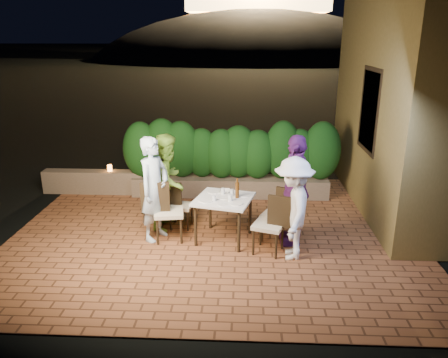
# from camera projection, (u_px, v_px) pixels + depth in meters

# --- Properties ---
(ground) EXTENTS (400.00, 400.00, 0.00)m
(ground) POSITION_uv_depth(u_px,v_px,m) (213.00, 243.00, 7.37)
(ground) COLOR black
(ground) RESTS_ON ground
(terrace_floor) EXTENTS (7.00, 6.00, 0.15)m
(terrace_floor) POSITION_uv_depth(u_px,v_px,m) (215.00, 233.00, 7.86)
(terrace_floor) COLOR brown
(terrace_floor) RESTS_ON ground
(building_wall) EXTENTS (1.60, 5.00, 5.00)m
(building_wall) POSITION_uv_depth(u_px,v_px,m) (408.00, 80.00, 8.31)
(building_wall) COLOR olive
(building_wall) RESTS_ON ground
(window_pane) EXTENTS (0.08, 1.00, 1.40)m
(window_pane) POSITION_uv_depth(u_px,v_px,m) (371.00, 110.00, 8.03)
(window_pane) COLOR black
(window_pane) RESTS_ON building_wall
(window_frame) EXTENTS (0.06, 1.15, 1.55)m
(window_frame) POSITION_uv_depth(u_px,v_px,m) (370.00, 110.00, 8.03)
(window_frame) COLOR black
(window_frame) RESTS_ON building_wall
(planter) EXTENTS (4.20, 0.55, 0.40)m
(planter) POSITION_uv_depth(u_px,v_px,m) (230.00, 186.00, 9.47)
(planter) COLOR brown
(planter) RESTS_ON ground
(hedge) EXTENTS (4.00, 0.70, 1.10)m
(hedge) POSITION_uv_depth(u_px,v_px,m) (230.00, 153.00, 9.24)
(hedge) COLOR #123B10
(hedge) RESTS_ON planter
(parapet) EXTENTS (2.20, 0.30, 0.50)m
(parapet) POSITION_uv_depth(u_px,v_px,m) (94.00, 182.00, 9.60)
(parapet) COLOR brown
(parapet) RESTS_ON ground
(hill) EXTENTS (52.00, 40.00, 22.00)m
(hill) POSITION_uv_depth(u_px,v_px,m) (256.00, 87.00, 65.45)
(hill) COLOR black
(hill) RESTS_ON ground
(dining_table) EXTENTS (1.08, 1.08, 0.75)m
(dining_table) POSITION_uv_depth(u_px,v_px,m) (224.00, 219.00, 7.34)
(dining_table) COLOR white
(dining_table) RESTS_ON ground
(plate_nw) EXTENTS (0.24, 0.24, 0.01)m
(plate_nw) POSITION_uv_depth(u_px,v_px,m) (206.00, 200.00, 7.10)
(plate_nw) COLOR white
(plate_nw) RESTS_ON dining_table
(plate_sw) EXTENTS (0.21, 0.21, 0.01)m
(plate_sw) POSITION_uv_depth(u_px,v_px,m) (214.00, 192.00, 7.49)
(plate_sw) COLOR white
(plate_sw) RESTS_ON dining_table
(plate_ne) EXTENTS (0.24, 0.24, 0.01)m
(plate_ne) POSITION_uv_depth(u_px,v_px,m) (236.00, 203.00, 6.98)
(plate_ne) COLOR white
(plate_ne) RESTS_ON dining_table
(plate_se) EXTENTS (0.24, 0.24, 0.01)m
(plate_se) POSITION_uv_depth(u_px,v_px,m) (243.00, 195.00, 7.35)
(plate_se) COLOR white
(plate_se) RESTS_ON dining_table
(plate_centre) EXTENTS (0.21, 0.21, 0.01)m
(plate_centre) POSITION_uv_depth(u_px,v_px,m) (224.00, 197.00, 7.23)
(plate_centre) COLOR white
(plate_centre) RESTS_ON dining_table
(plate_front) EXTENTS (0.20, 0.20, 0.01)m
(plate_front) POSITION_uv_depth(u_px,v_px,m) (224.00, 204.00, 6.93)
(plate_front) COLOR white
(plate_front) RESTS_ON dining_table
(glass_nw) EXTENTS (0.06, 0.06, 0.10)m
(glass_nw) POSITION_uv_depth(u_px,v_px,m) (214.00, 198.00, 7.08)
(glass_nw) COLOR silver
(glass_nw) RESTS_ON dining_table
(glass_sw) EXTENTS (0.06, 0.06, 0.11)m
(glass_sw) POSITION_uv_depth(u_px,v_px,m) (223.00, 191.00, 7.37)
(glass_sw) COLOR silver
(glass_sw) RESTS_ON dining_table
(glass_ne) EXTENTS (0.07, 0.07, 0.12)m
(glass_ne) POSITION_uv_depth(u_px,v_px,m) (230.00, 198.00, 7.06)
(glass_ne) COLOR silver
(glass_ne) RESTS_ON dining_table
(glass_se) EXTENTS (0.06, 0.06, 0.11)m
(glass_se) POSITION_uv_depth(u_px,v_px,m) (232.00, 192.00, 7.32)
(glass_se) COLOR silver
(glass_se) RESTS_ON dining_table
(beer_bottle) EXTENTS (0.06, 0.06, 0.33)m
(beer_bottle) POSITION_uv_depth(u_px,v_px,m) (237.00, 188.00, 7.19)
(beer_bottle) COLOR #512D0D
(beer_bottle) RESTS_ON dining_table
(bowl) EXTENTS (0.20, 0.20, 0.05)m
(bowl) POSITION_uv_depth(u_px,v_px,m) (225.00, 191.00, 7.48)
(bowl) COLOR white
(bowl) RESTS_ON dining_table
(chair_left_front) EXTENTS (0.54, 0.54, 1.03)m
(chair_left_front) POSITION_uv_depth(u_px,v_px,m) (169.00, 211.00, 7.30)
(chair_left_front) COLOR black
(chair_left_front) RESTS_ON ground
(chair_left_back) EXTENTS (0.43, 0.43, 0.84)m
(chair_left_back) POSITION_uv_depth(u_px,v_px,m) (181.00, 205.00, 7.82)
(chair_left_back) COLOR black
(chair_left_back) RESTS_ON ground
(chair_right_front) EXTENTS (0.58, 0.58, 0.98)m
(chair_right_front) POSITION_uv_depth(u_px,v_px,m) (269.00, 224.00, 6.87)
(chair_right_front) COLOR black
(chair_right_front) RESTS_ON ground
(chair_right_back) EXTENTS (0.59, 0.59, 0.95)m
(chair_right_back) POSITION_uv_depth(u_px,v_px,m) (277.00, 214.00, 7.29)
(chair_right_back) COLOR black
(chair_right_back) RESTS_ON ground
(diner_blue) EXTENTS (0.66, 0.77, 1.77)m
(diner_blue) POSITION_uv_depth(u_px,v_px,m) (154.00, 189.00, 7.23)
(diner_blue) COLOR silver
(diner_blue) RESTS_ON ground
(diner_green) EXTENTS (0.79, 0.94, 1.71)m
(diner_green) POSITION_uv_depth(u_px,v_px,m) (168.00, 181.00, 7.74)
(diner_green) COLOR #83BC3A
(diner_green) RESTS_ON ground
(diner_white) EXTENTS (0.66, 1.08, 1.61)m
(diner_white) POSITION_uv_depth(u_px,v_px,m) (293.00, 209.00, 6.63)
(diner_white) COLOR white
(diner_white) RESTS_ON ground
(diner_purple) EXTENTS (0.46, 1.08, 1.84)m
(diner_purple) POSITION_uv_depth(u_px,v_px,m) (295.00, 190.00, 7.09)
(diner_purple) COLOR #5C2268
(diner_purple) RESTS_ON ground
(parapet_lamp) EXTENTS (0.10, 0.10, 0.14)m
(parapet_lamp) POSITION_uv_depth(u_px,v_px,m) (110.00, 168.00, 9.48)
(parapet_lamp) COLOR orange
(parapet_lamp) RESTS_ON parapet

